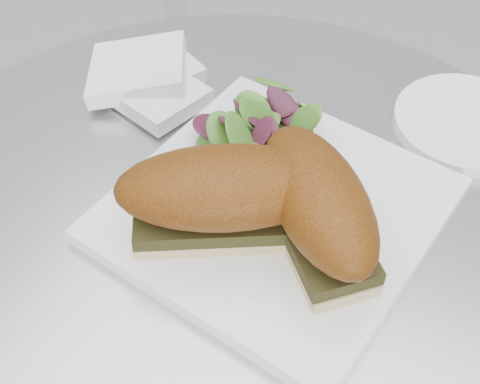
# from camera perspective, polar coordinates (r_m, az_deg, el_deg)

# --- Properties ---
(table) EXTENTS (0.70, 0.70, 0.73)m
(table) POSITION_cam_1_polar(r_m,az_deg,el_deg) (0.80, -0.58, -14.69)
(table) COLOR #AFB2B7
(table) RESTS_ON ground
(plate) EXTENTS (0.30, 0.30, 0.02)m
(plate) POSITION_cam_1_polar(r_m,az_deg,el_deg) (0.60, 3.04, -1.56)
(plate) COLOR white
(plate) RESTS_ON table
(sandwich_left) EXTENTS (0.20, 0.16, 0.08)m
(sandwich_left) POSITION_cam_1_polar(r_m,az_deg,el_deg) (0.55, -1.29, -0.21)
(sandwich_left) COLOR tan
(sandwich_left) RESTS_ON plate
(sandwich_right) EXTENTS (0.17, 0.17, 0.08)m
(sandwich_right) POSITION_cam_1_polar(r_m,az_deg,el_deg) (0.54, 6.62, -1.13)
(sandwich_right) COLOR tan
(sandwich_right) RESTS_ON plate
(salad) EXTENTS (0.10, 0.10, 0.05)m
(salad) POSITION_cam_1_polar(r_m,az_deg,el_deg) (0.64, 1.52, 5.99)
(salad) COLOR #538C2D
(salad) RESTS_ON plate
(napkin) EXTENTS (0.16, 0.16, 0.02)m
(napkin) POSITION_cam_1_polar(r_m,az_deg,el_deg) (0.73, -7.73, 8.84)
(napkin) COLOR white
(napkin) RESTS_ON table
(saucer) EXTENTS (0.15, 0.15, 0.01)m
(saucer) POSITION_cam_1_polar(r_m,az_deg,el_deg) (0.72, 18.67, 5.64)
(saucer) COLOR white
(saucer) RESTS_ON table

